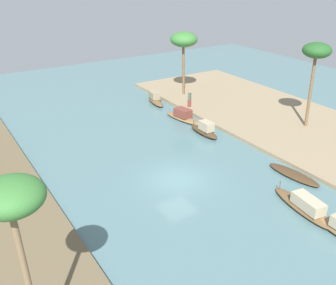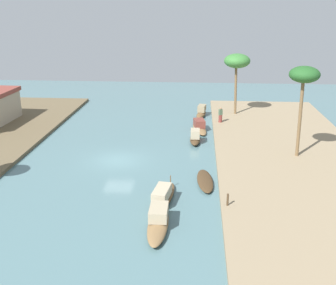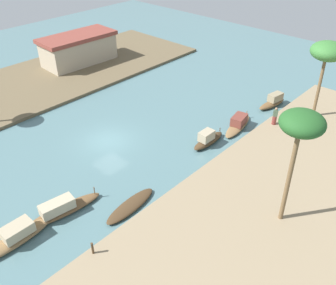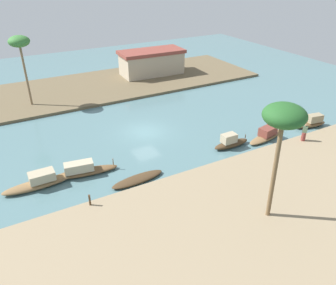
{
  "view_description": "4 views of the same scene",
  "coord_description": "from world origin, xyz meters",
  "px_view_note": "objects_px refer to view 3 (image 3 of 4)",
  "views": [
    {
      "loc": [
        -20.71,
        13.84,
        14.46
      ],
      "look_at": [
        3.75,
        -1.57,
        1.13
      ],
      "focal_mm": 42.23,
      "sensor_mm": 36.0,
      "label": 1
    },
    {
      "loc": [
        -33.11,
        -6.86,
        12.95
      ],
      "look_at": [
        3.46,
        -4.1,
        0.58
      ],
      "focal_mm": 44.28,
      "sensor_mm": 36.0,
      "label": 2
    },
    {
      "loc": [
        -15.57,
        -21.47,
        17.34
      ],
      "look_at": [
        2.21,
        -5.04,
        1.05
      ],
      "focal_mm": 38.6,
      "sensor_mm": 36.0,
      "label": 3
    },
    {
      "loc": [
        -12.57,
        -27.48,
        15.05
      ],
      "look_at": [
        -0.12,
        -4.97,
        1.14
      ],
      "focal_mm": 36.06,
      "sensor_mm": 36.0,
      "label": 4
    }
  ],
  "objects_px": {
    "sampan_downstream_large": "(238,124)",
    "mooring_post": "(92,248)",
    "sampan_upstream_small": "(130,206)",
    "riverside_building": "(79,49)",
    "sampan_with_tall_canopy": "(273,102)",
    "palm_tree_left_far": "(328,52)",
    "palm_tree_left_near": "(301,127)",
    "sampan_near_left_bank": "(208,139)",
    "person_on_near_bank": "(275,117)",
    "sampan_midstream": "(15,238)",
    "sampan_with_red_awning": "(62,208)"
  },
  "relations": [
    {
      "from": "person_on_near_bank",
      "to": "mooring_post",
      "type": "distance_m",
      "value": 20.2
    },
    {
      "from": "sampan_with_red_awning",
      "to": "sampan_near_left_bank",
      "type": "relative_size",
      "value": 1.43
    },
    {
      "from": "sampan_upstream_small",
      "to": "palm_tree_left_far",
      "type": "relative_size",
      "value": 0.62
    },
    {
      "from": "sampan_near_left_bank",
      "to": "mooring_post",
      "type": "relative_size",
      "value": 4.41
    },
    {
      "from": "sampan_downstream_large",
      "to": "palm_tree_left_far",
      "type": "height_order",
      "value": "palm_tree_left_far"
    },
    {
      "from": "sampan_with_red_awning",
      "to": "palm_tree_left_far",
      "type": "relative_size",
      "value": 0.74
    },
    {
      "from": "mooring_post",
      "to": "palm_tree_left_far",
      "type": "xyz_separation_m",
      "value": [
        24.15,
        -2.29,
        5.77
      ]
    },
    {
      "from": "sampan_with_tall_canopy",
      "to": "riverside_building",
      "type": "relative_size",
      "value": 0.4
    },
    {
      "from": "riverside_building",
      "to": "sampan_midstream",
      "type": "bearing_deg",
      "value": -131.41
    },
    {
      "from": "sampan_with_red_awning",
      "to": "mooring_post",
      "type": "distance_m",
      "value": 4.42
    },
    {
      "from": "sampan_upstream_small",
      "to": "palm_tree_left_far",
      "type": "height_order",
      "value": "palm_tree_left_far"
    },
    {
      "from": "sampan_downstream_large",
      "to": "sampan_midstream",
      "type": "distance_m",
      "value": 20.62
    },
    {
      "from": "sampan_near_left_bank",
      "to": "palm_tree_left_near",
      "type": "distance_m",
      "value": 11.79
    },
    {
      "from": "sampan_midstream",
      "to": "riverside_building",
      "type": "relative_size",
      "value": 0.54
    },
    {
      "from": "palm_tree_left_near",
      "to": "palm_tree_left_far",
      "type": "distance_m",
      "value": 14.86
    },
    {
      "from": "palm_tree_left_far",
      "to": "sampan_with_tall_canopy",
      "type": "bearing_deg",
      "value": 94.63
    },
    {
      "from": "sampan_with_red_awning",
      "to": "sampan_downstream_large",
      "type": "height_order",
      "value": "sampan_downstream_large"
    },
    {
      "from": "mooring_post",
      "to": "riverside_building",
      "type": "distance_m",
      "value": 30.52
    },
    {
      "from": "sampan_with_red_awning",
      "to": "sampan_with_tall_canopy",
      "type": "height_order",
      "value": "sampan_with_tall_canopy"
    },
    {
      "from": "mooring_post",
      "to": "palm_tree_left_near",
      "type": "height_order",
      "value": "palm_tree_left_near"
    },
    {
      "from": "mooring_post",
      "to": "palm_tree_left_far",
      "type": "bearing_deg",
      "value": -5.42
    },
    {
      "from": "sampan_with_red_awning",
      "to": "sampan_midstream",
      "type": "xyz_separation_m",
      "value": [
        -3.36,
        -0.02,
        0.01
      ]
    },
    {
      "from": "sampan_with_tall_canopy",
      "to": "palm_tree_left_far",
      "type": "bearing_deg",
      "value": -75.98
    },
    {
      "from": "sampan_downstream_large",
      "to": "sampan_midstream",
      "type": "xyz_separation_m",
      "value": [
        -20.48,
        2.41,
        0.02
      ]
    },
    {
      "from": "sampan_near_left_bank",
      "to": "sampan_with_tall_canopy",
      "type": "bearing_deg",
      "value": -3.35
    },
    {
      "from": "person_on_near_bank",
      "to": "palm_tree_left_far",
      "type": "xyz_separation_m",
      "value": [
        3.95,
        -1.88,
        5.49
      ]
    },
    {
      "from": "sampan_upstream_small",
      "to": "mooring_post",
      "type": "bearing_deg",
      "value": -165.95
    },
    {
      "from": "sampan_with_tall_canopy",
      "to": "sampan_near_left_bank",
      "type": "height_order",
      "value": "sampan_near_left_bank"
    },
    {
      "from": "riverside_building",
      "to": "palm_tree_left_far",
      "type": "bearing_deg",
      "value": -73.68
    },
    {
      "from": "person_on_near_bank",
      "to": "sampan_downstream_large",
      "type": "bearing_deg",
      "value": 15.27
    },
    {
      "from": "riverside_building",
      "to": "sampan_near_left_bank",
      "type": "bearing_deg",
      "value": -96.23
    },
    {
      "from": "sampan_midstream",
      "to": "mooring_post",
      "type": "distance_m",
      "value": 5.04
    },
    {
      "from": "sampan_with_red_awning",
      "to": "person_on_near_bank",
      "type": "bearing_deg",
      "value": -5.28
    },
    {
      "from": "sampan_midstream",
      "to": "sampan_upstream_small",
      "type": "bearing_deg",
      "value": -23.52
    },
    {
      "from": "sampan_downstream_large",
      "to": "mooring_post",
      "type": "height_order",
      "value": "sampan_downstream_large"
    },
    {
      "from": "sampan_upstream_small",
      "to": "person_on_near_bank",
      "type": "distance_m",
      "value": 16.13
    },
    {
      "from": "palm_tree_left_near",
      "to": "riverside_building",
      "type": "distance_m",
      "value": 32.93
    },
    {
      "from": "mooring_post",
      "to": "sampan_with_red_awning",
      "type": "bearing_deg",
      "value": 79.73
    },
    {
      "from": "palm_tree_left_near",
      "to": "palm_tree_left_far",
      "type": "relative_size",
      "value": 1.09
    },
    {
      "from": "sampan_near_left_bank",
      "to": "sampan_midstream",
      "type": "bearing_deg",
      "value": 173.24
    },
    {
      "from": "sampan_with_tall_canopy",
      "to": "mooring_post",
      "type": "xyz_separation_m",
      "value": [
        -23.83,
        -1.68,
        0.24
      ]
    },
    {
      "from": "sampan_upstream_small",
      "to": "riverside_building",
      "type": "distance_m",
      "value": 27.13
    },
    {
      "from": "riverside_building",
      "to": "person_on_near_bank",
      "type": "bearing_deg",
      "value": -81.23
    },
    {
      "from": "sampan_upstream_small",
      "to": "sampan_with_red_awning",
      "type": "bearing_deg",
      "value": 134.8
    },
    {
      "from": "sampan_upstream_small",
      "to": "mooring_post",
      "type": "height_order",
      "value": "mooring_post"
    },
    {
      "from": "palm_tree_left_far",
      "to": "riverside_building",
      "type": "height_order",
      "value": "palm_tree_left_far"
    },
    {
      "from": "sampan_upstream_small",
      "to": "sampan_midstream",
      "type": "bearing_deg",
      "value": 152.16
    },
    {
      "from": "sampan_near_left_bank",
      "to": "riverside_building",
      "type": "distance_m",
      "value": 23.13
    },
    {
      "from": "person_on_near_bank",
      "to": "riverside_building",
      "type": "height_order",
      "value": "riverside_building"
    },
    {
      "from": "sampan_downstream_large",
      "to": "mooring_post",
      "type": "relative_size",
      "value": 5.81
    }
  ]
}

